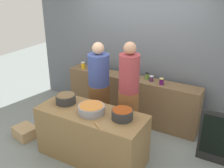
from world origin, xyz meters
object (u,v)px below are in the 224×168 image
preserve_jar_2 (101,67)px  cooking_pot_left (66,99)px  cook_with_tongs (99,93)px  chalkboard_sign (215,138)px  cook_in_cap (128,101)px  cooking_pot_center (91,109)px  preserve_jar_6 (151,79)px  bread_crate (25,132)px  wooden_spoon (98,126)px  preserve_jar_3 (104,70)px  preserve_jar_4 (134,73)px  cooking_pot_right (122,114)px  preserve_jar_5 (147,76)px  preserve_jar_0 (83,65)px  preserve_jar_1 (90,66)px  preserve_jar_7 (161,81)px

preserve_jar_2 → cooking_pot_left: preserve_jar_2 is taller
cook_with_tongs → chalkboard_sign: bearing=1.8°
cook_with_tongs → cook_in_cap: size_ratio=0.93×
preserve_jar_2 → cooking_pot_center: (0.74, -1.48, -0.09)m
preserve_jar_6 → cook_with_tongs: (-0.75, -0.63, -0.20)m
bread_crate → wooden_spoon: bearing=-5.5°
preserve_jar_3 → cook_in_cap: 1.17m
cooking_pot_left → chalkboard_sign: cooking_pot_left is taller
bread_crate → preserve_jar_4: bearing=48.7°
cooking_pot_right → bread_crate: 2.05m
preserve_jar_6 → cook_with_tongs: size_ratio=0.06×
bread_crate → preserve_jar_5: bearing=43.7°
cooking_pot_left → wooden_spoon: (0.83, -0.35, -0.06)m
bread_crate → chalkboard_sign: 3.25m
preserve_jar_0 → preserve_jar_2: bearing=16.3°
cooking_pot_left → chalkboard_sign: (2.23, 0.78, -0.46)m
cooking_pot_center → cook_with_tongs: 0.88m
cook_with_tongs → chalkboard_sign: 2.07m
preserve_jar_5 → cooking_pot_right: (0.20, -1.41, -0.07)m
preserve_jar_2 → preserve_jar_0: bearing=-163.7°
preserve_jar_4 → wooden_spoon: (0.28, -1.76, -0.14)m
preserve_jar_4 → cook_in_cap: bearing=-70.7°
preserve_jar_2 → preserve_jar_6: (1.13, -0.06, -0.02)m
preserve_jar_1 → preserve_jar_4: bearing=2.8°
preserve_jar_6 → cooking_pot_left: size_ratio=0.33×
cooking_pot_left → bread_crate: (-0.86, -0.19, -0.80)m
preserve_jar_6 → bread_crate: bearing=-139.2°
preserve_jar_0 → preserve_jar_6: 1.51m
preserve_jar_6 → cook_in_cap: size_ratio=0.06×
wooden_spoon → preserve_jar_6: bearing=86.8°
preserve_jar_0 → preserve_jar_2: 0.39m
cooking_pot_right → cook_in_cap: cook_in_cap is taller
cooking_pot_left → cooking_pot_right: cooking_pot_right is taller
preserve_jar_5 → cook_with_tongs: 0.97m
preserve_jar_4 → preserve_jar_2: bearing=180.0°
preserve_jar_3 → preserve_jar_5: size_ratio=1.00×
preserve_jar_4 → preserve_jar_6: bearing=-9.3°
preserve_jar_6 → preserve_jar_2: bearing=176.8°
preserve_jar_7 → preserve_jar_4: bearing=168.7°
chalkboard_sign → preserve_jar_4: bearing=159.4°
preserve_jar_7 → cook_with_tongs: size_ratio=0.07×
preserve_jar_6 → cooking_pot_left: 1.64m
preserve_jar_3 → cooking_pot_center: size_ratio=0.31×
preserve_jar_6 → cook_in_cap: 0.81m
preserve_jar_5 → chalkboard_sign: (1.41, -0.63, -0.53)m
preserve_jar_3 → preserve_jar_0: bearing=177.9°
cook_with_tongs → bread_crate: (-1.03, -0.91, -0.66)m
bread_crate → preserve_jar_6: bearing=40.8°
cooking_pot_left → wooden_spoon: bearing=-22.9°
preserve_jar_1 → cook_in_cap: (1.29, -0.81, -0.13)m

